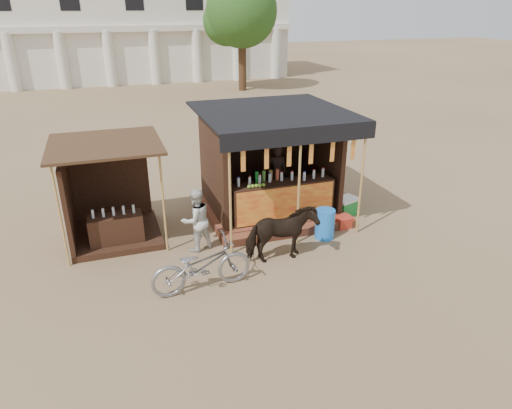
{
  "coord_description": "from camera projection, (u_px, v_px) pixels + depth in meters",
  "views": [
    {
      "loc": [
        -2.97,
        -7.14,
        5.15
      ],
      "look_at": [
        0.0,
        1.6,
        1.1
      ],
      "focal_mm": 32.0,
      "sensor_mm": 36.0,
      "label": 1
    }
  ],
  "objects": [
    {
      "name": "cooler",
      "position": [
        346.0,
        206.0,
        12.14
      ],
      "size": [
        0.75,
        0.62,
        0.46
      ],
      "color": "#1B7D2F",
      "rests_on": "ground"
    },
    {
      "name": "tree",
      "position": [
        238.0,
        14.0,
        28.18
      ],
      "size": [
        4.5,
        4.4,
        7.0
      ],
      "color": "#382314",
      "rests_on": "ground"
    },
    {
      "name": "bystander",
      "position": [
        196.0,
        220.0,
        10.19
      ],
      "size": [
        0.85,
        0.75,
        1.48
      ],
      "primitive_type": "imported",
      "rotation": [
        0.0,
        0.0,
        3.45
      ],
      "color": "silver",
      "rests_on": "ground"
    },
    {
      "name": "ground",
      "position": [
        282.0,
        285.0,
        9.13
      ],
      "size": [
        120.0,
        120.0,
        0.0
      ],
      "primitive_type": "plane",
      "color": "#846B4C",
      "rests_on": "ground"
    },
    {
      "name": "red_crate",
      "position": [
        344.0,
        222.0,
        11.48
      ],
      "size": [
        0.46,
        0.39,
        0.27
      ],
      "primitive_type": "cube",
      "rotation": [
        0.0,
        0.0,
        0.08
      ],
      "color": "#A22C1B",
      "rests_on": "ground"
    },
    {
      "name": "main_stall",
      "position": [
        271.0,
        177.0,
        11.93
      ],
      "size": [
        3.6,
        3.61,
        2.78
      ],
      "color": "brown",
      "rests_on": "ground"
    },
    {
      "name": "blue_barrel",
      "position": [
        325.0,
        224.0,
        10.86
      ],
      "size": [
        0.59,
        0.59,
        0.73
      ],
      "primitive_type": "cylinder",
      "rotation": [
        0.0,
        0.0,
        -0.33
      ],
      "color": "blue",
      "rests_on": "ground"
    },
    {
      "name": "background_building",
      "position": [
        104.0,
        22.0,
        32.91
      ],
      "size": [
        26.0,
        7.45,
        8.18
      ],
      "color": "silver",
      "rests_on": "ground"
    },
    {
      "name": "secondary_stall",
      "position": [
        105.0,
        205.0,
        10.66
      ],
      "size": [
        2.4,
        2.4,
        2.38
      ],
      "color": "#392114",
      "rests_on": "ground"
    },
    {
      "name": "motorbike",
      "position": [
        201.0,
        266.0,
        8.81
      ],
      "size": [
        2.05,
        0.85,
        1.05
      ],
      "primitive_type": "imported",
      "rotation": [
        0.0,
        0.0,
        1.65
      ],
      "color": "gray",
      "rests_on": "ground"
    },
    {
      "name": "cow",
      "position": [
        281.0,
        234.0,
        9.77
      ],
      "size": [
        1.51,
        0.69,
        1.27
      ],
      "primitive_type": "imported",
      "rotation": [
        0.0,
        0.0,
        1.57
      ],
      "color": "black",
      "rests_on": "ground"
    }
  ]
}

